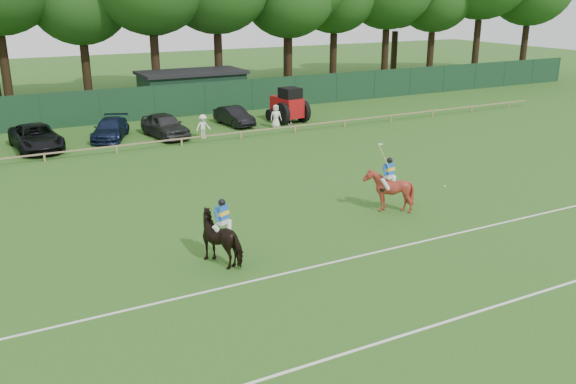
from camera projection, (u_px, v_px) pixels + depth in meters
ground at (314, 253)px, 22.19m from camera, size 160.00×160.00×0.00m
horse_dark at (223, 238)px, 21.20m from camera, size 1.80×2.35×1.81m
horse_chestnut at (388, 190)px, 26.17m from camera, size 1.83×1.98×1.89m
suv_black at (36, 137)px, 36.63m from camera, size 2.93×5.56×1.49m
sedan_navy at (110, 129)px, 39.31m from camera, size 3.53×4.87×1.31m
hatch_grey at (165, 125)px, 39.77m from camera, size 2.46×4.81×1.57m
estate_black at (234, 116)px, 43.42m from camera, size 1.77×4.07×1.30m
spectator_left at (203, 126)px, 39.47m from camera, size 1.07×0.70×1.56m
spectator_mid at (289, 115)px, 43.55m from camera, size 0.87×0.37×1.48m
spectator_right at (276, 116)px, 42.52m from camera, size 0.87×0.65×1.63m
rider_dark at (223, 217)px, 20.95m from camera, size 0.90×0.59×1.41m
rider_chestnut at (389, 172)px, 25.90m from camera, size 0.96×0.52×2.05m
polo_ball at (445, 186)px, 29.68m from camera, size 0.09×0.09×0.09m
pitch_lines at (370, 293)px, 19.25m from camera, size 60.00×5.10×0.01m
pitch_rail at (166, 141)px, 37.15m from camera, size 62.10×0.10×0.50m
perimeter_fence at (128, 105)px, 44.46m from camera, size 92.08×0.08×2.50m
utility_shed at (192, 89)px, 49.56m from camera, size 8.40×4.40×3.04m
tree_row at (129, 103)px, 52.45m from camera, size 96.00×12.00×21.00m
tractor at (288, 106)px, 44.29m from camera, size 2.30×3.21×2.54m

